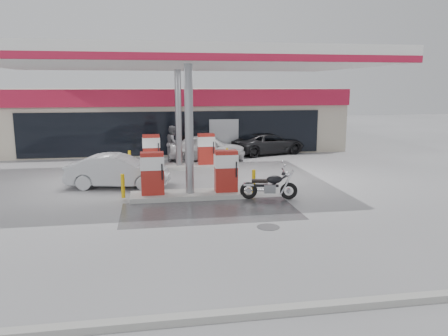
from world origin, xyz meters
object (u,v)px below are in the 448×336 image
(sedan_white, at_px, (207,147))
(pump_island_near, at_px, (190,179))
(parked_motorcycle, at_px, (270,186))
(attendant, at_px, (173,143))
(parked_car_right, at_px, (268,143))
(biker_walking, at_px, (187,143))
(hatchback_silver, at_px, (118,171))
(pump_island_far, at_px, (179,155))
(parked_car_left, at_px, (8,146))

(sedan_white, bearing_deg, pump_island_near, 171.85)
(parked_motorcycle, bearing_deg, attendant, 120.72)
(parked_car_right, height_order, biker_walking, biker_walking)
(pump_island_near, bearing_deg, hatchback_silver, 141.92)
(pump_island_near, bearing_deg, sedan_white, 78.04)
(pump_island_far, relative_size, sedan_white, 1.18)
(hatchback_silver, bearing_deg, pump_island_near, -117.24)
(parked_motorcycle, relative_size, biker_walking, 1.27)
(parked_motorcycle, relative_size, parked_car_left, 0.55)
(sedan_white, xyz_separation_m, attendant, (-1.91, 0.27, 0.26))
(biker_walking, bearing_deg, parked_car_right, -1.69)
(pump_island_near, height_order, parked_car_left, pump_island_near)
(attendant, xyz_separation_m, parked_car_left, (-9.83, 3.53, -0.44))
(pump_island_far, bearing_deg, parked_motorcycle, -66.75)
(pump_island_near, height_order, parked_car_right, pump_island_near)
(hatchback_silver, distance_m, parked_car_left, 12.16)
(pump_island_near, xyz_separation_m, parked_motorcycle, (2.92, -0.81, -0.22))
(pump_island_near, relative_size, parked_car_left, 1.33)
(sedan_white, height_order, parked_car_left, sedan_white)
(parked_motorcycle, xyz_separation_m, sedan_white, (-1.19, 9.01, 0.25))
(parked_motorcycle, xyz_separation_m, biker_walking, (-2.20, 10.42, 0.35))
(pump_island_near, distance_m, parked_motorcycle, 3.04)
(parked_car_left, xyz_separation_m, parked_car_right, (15.83, -2.00, 0.09))
(sedan_white, xyz_separation_m, hatchback_silver, (-4.54, -6.00, -0.05))
(parked_motorcycle, bearing_deg, biker_walking, 114.19)
(parked_car_left, xyz_separation_m, biker_walking, (10.72, -2.39, 0.28))
(sedan_white, relative_size, parked_car_right, 0.93)
(pump_island_far, bearing_deg, biker_walking, 78.70)
(parked_motorcycle, distance_m, biker_walking, 10.65)
(sedan_white, height_order, hatchback_silver, sedan_white)
(parked_motorcycle, height_order, parked_car_right, parked_car_right)
(pump_island_far, bearing_deg, hatchback_silver, -126.46)
(pump_island_near, xyz_separation_m, parked_car_left, (-10.00, 12.00, -0.15))
(pump_island_near, height_order, attendant, attendant)
(parked_car_left, bearing_deg, attendant, -90.46)
(pump_island_near, relative_size, parked_car_right, 1.09)
(parked_car_right, bearing_deg, parked_car_left, 64.83)
(attendant, xyz_separation_m, biker_walking, (0.90, 1.14, -0.16))
(sedan_white, bearing_deg, hatchback_silver, 146.67)
(pump_island_near, height_order, parked_motorcycle, pump_island_near)
(pump_island_far, relative_size, biker_walking, 3.05)
(parked_car_left, relative_size, biker_walking, 2.30)
(biker_walking, bearing_deg, parked_motorcycle, -84.12)
(parked_motorcycle, relative_size, attendant, 1.07)
(pump_island_far, height_order, parked_motorcycle, pump_island_far)
(sedan_white, distance_m, hatchback_silver, 7.53)
(attendant, distance_m, parked_car_right, 6.21)
(pump_island_near, xyz_separation_m, hatchback_silver, (-2.81, 2.20, -0.02))
(parked_car_left, distance_m, biker_walking, 10.99)
(attendant, relative_size, biker_walking, 1.19)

